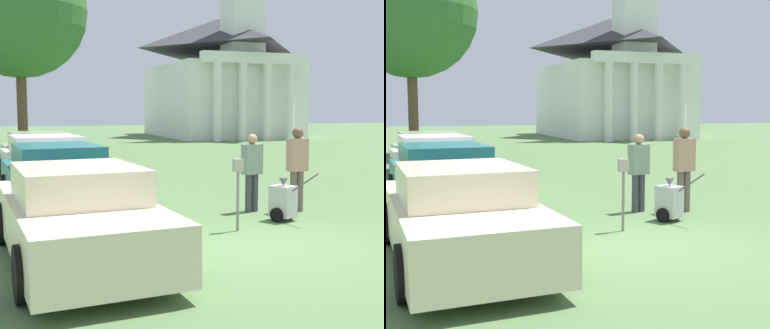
% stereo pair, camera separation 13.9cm
% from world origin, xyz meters
% --- Properties ---
extents(ground_plane, '(120.00, 120.00, 0.00)m').
position_xyz_m(ground_plane, '(0.00, 0.00, 0.00)').
color(ground_plane, '#517042').
extents(parked_car_cream, '(2.24, 4.78, 1.38)m').
position_xyz_m(parked_car_cream, '(-3.04, 0.15, 0.65)').
color(parked_car_cream, beige).
rests_on(parked_car_cream, ground_plane).
extents(parked_car_teal, '(2.20, 5.08, 1.46)m').
position_xyz_m(parked_car_teal, '(-3.04, 3.52, 0.69)').
color(parked_car_teal, '#23666B').
rests_on(parked_car_teal, ground_plane).
extents(parked_car_white, '(2.34, 5.25, 1.46)m').
position_xyz_m(parked_car_white, '(-3.04, 7.13, 0.70)').
color(parked_car_white, silver).
rests_on(parked_car_white, ground_plane).
extents(parked_car_sage, '(2.40, 5.42, 1.42)m').
position_xyz_m(parked_car_sage, '(-3.04, 10.31, 0.67)').
color(parked_car_sage, gray).
rests_on(parked_car_sage, ground_plane).
extents(parking_meter, '(0.18, 0.09, 1.29)m').
position_xyz_m(parking_meter, '(-0.12, 1.15, 0.90)').
color(parking_meter, slate).
rests_on(parking_meter, ground_plane).
extents(person_worker, '(0.46, 0.31, 1.64)m').
position_xyz_m(person_worker, '(0.88, 2.70, 0.93)').
color(person_worker, '#3F3F47').
rests_on(person_worker, ground_plane).
extents(person_supervisor, '(0.44, 0.26, 1.78)m').
position_xyz_m(person_supervisor, '(1.78, 2.40, 1.02)').
color(person_supervisor, '#665B4C').
rests_on(person_supervisor, ground_plane).
extents(equipment_cart, '(0.63, 0.97, 1.00)m').
position_xyz_m(equipment_cart, '(1.07, 1.66, 0.39)').
color(equipment_cart, '#B2B2AD').
rests_on(equipment_cart, ground_plane).
extents(church, '(9.15, 13.27, 24.59)m').
position_xyz_m(church, '(11.69, 31.34, 5.60)').
color(church, white).
rests_on(church, ground_plane).
extents(shade_tree, '(5.95, 5.95, 9.45)m').
position_xyz_m(shade_tree, '(-3.34, 17.71, 6.45)').
color(shade_tree, brown).
rests_on(shade_tree, ground_plane).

